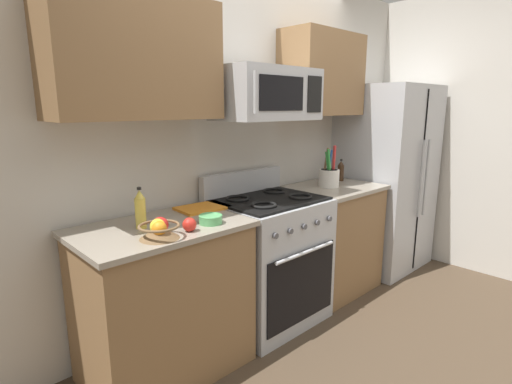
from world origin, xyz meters
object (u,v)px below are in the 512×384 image
object	(u,v)px
range_oven	(269,259)
microwave	(267,94)
refrigerator	(385,178)
fruit_basket	(159,230)
utensil_crock	(329,177)
prep_bowl	(211,219)
apple_loose	(189,225)
bottle_oil	(140,210)
cutting_board	(203,208)
bottle_soy	(341,171)

from	to	relation	value
range_oven	microwave	distance (m)	1.17
refrigerator	fruit_basket	world-z (taller)	refrigerator
utensil_crock	prep_bowl	distance (m)	1.37
range_oven	apple_loose	world-z (taller)	range_oven
utensil_crock	apple_loose	distance (m)	1.54
refrigerator	apple_loose	bearing A→B (deg)	-175.59
bottle_oil	prep_bowl	xyz separation A→B (m)	(0.33, -0.19, -0.08)
refrigerator	cutting_board	size ratio (longest dim) A/B	5.38
range_oven	bottle_oil	world-z (taller)	bottle_oil
apple_loose	fruit_basket	bearing A→B (deg)	177.12
microwave	utensil_crock	bearing A→B (deg)	-1.09
range_oven	bottle_oil	size ratio (longest dim) A/B	4.77
range_oven	bottle_oil	distance (m)	1.11
refrigerator	bottle_soy	world-z (taller)	refrigerator
cutting_board	prep_bowl	bearing A→B (deg)	-118.60
refrigerator	utensil_crock	bearing A→B (deg)	177.99
range_oven	cutting_board	bearing A→B (deg)	164.09
prep_bowl	microwave	bearing A→B (deg)	16.64
bottle_oil	prep_bowl	world-z (taller)	bottle_oil
microwave	bottle_soy	bearing A→B (deg)	4.16
bottle_soy	prep_bowl	bearing A→B (deg)	-170.90
refrigerator	microwave	world-z (taller)	microwave
bottle_oil	apple_loose	bearing A→B (deg)	-55.60
refrigerator	bottle_oil	size ratio (longest dim) A/B	7.68
fruit_basket	bottle_soy	bearing A→B (deg)	8.41
refrigerator	bottle_soy	size ratio (longest dim) A/B	9.03
range_oven	fruit_basket	xyz separation A→B (m)	(-0.98, -0.19, 0.48)
fruit_basket	prep_bowl	bearing A→B (deg)	5.08
utensil_crock	cutting_board	world-z (taller)	utensil_crock
cutting_board	utensil_crock	bearing A→B (deg)	-5.82
fruit_basket	prep_bowl	distance (m)	0.35
apple_loose	bottle_soy	distance (m)	1.85
bottle_soy	bottle_oil	xyz separation A→B (m)	(-1.98, -0.07, 0.02)
cutting_board	range_oven	bearing A→B (deg)	-15.91
microwave	apple_loose	distance (m)	1.09
bottle_soy	bottle_oil	size ratio (longest dim) A/B	0.85
apple_loose	prep_bowl	world-z (taller)	apple_loose
utensil_crock	bottle_oil	distance (m)	1.69
utensil_crock	cutting_board	bearing A→B (deg)	174.18
utensil_crock	apple_loose	world-z (taller)	utensil_crock
bottle_soy	prep_bowl	world-z (taller)	bottle_soy
microwave	fruit_basket	bearing A→B (deg)	-167.31
microwave	fruit_basket	xyz separation A→B (m)	(-0.98, -0.22, -0.69)
apple_loose	bottle_oil	bearing A→B (deg)	124.40
fruit_basket	apple_loose	distance (m)	0.18
refrigerator	fruit_basket	bearing A→B (deg)	-176.08
range_oven	bottle_soy	distance (m)	1.15
microwave	apple_loose	size ratio (longest dim) A/B	9.52
utensil_crock	apple_loose	bearing A→B (deg)	-171.93
range_oven	utensil_crock	size ratio (longest dim) A/B	3.16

